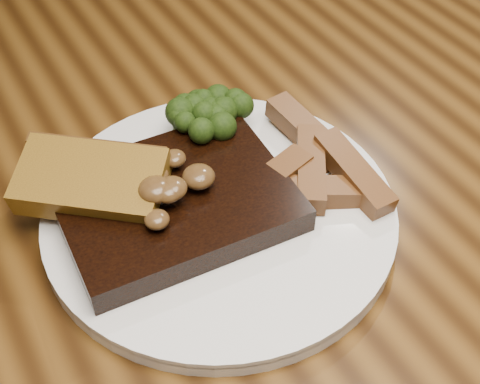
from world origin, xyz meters
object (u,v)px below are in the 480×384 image
object	(u,v)px
dining_table	(240,267)
chair_far	(103,75)
steak	(175,203)
garlic_bread	(95,199)
potato_wedges	(286,173)
plate	(220,215)

from	to	relation	value
dining_table	chair_far	world-z (taller)	chair_far
dining_table	steak	xyz separation A→B (m)	(-0.06, 0.00, 0.12)
steak	garlic_bread	size ratio (longest dim) A/B	1.56
dining_table	potato_wedges	xyz separation A→B (m)	(0.04, -0.01, 0.12)
chair_far	plate	xyz separation A→B (m)	(-0.10, -0.61, 0.28)
dining_table	garlic_bread	xyz separation A→B (m)	(-0.11, 0.04, 0.12)
dining_table	plate	distance (m)	0.10
chair_far	dining_table	bearing A→B (deg)	102.78
dining_table	chair_far	size ratio (longest dim) A/B	1.83
dining_table	potato_wedges	bearing A→B (deg)	-17.55
dining_table	plate	bearing A→B (deg)	-156.92
plate	chair_far	bearing A→B (deg)	81.06
dining_table	chair_far	bearing A→B (deg)	83.29
steak	potato_wedges	size ratio (longest dim) A/B	1.58
steak	potato_wedges	world-z (taller)	steak
garlic_bread	steak	bearing A→B (deg)	5.61
plate	garlic_bread	distance (m)	0.10
dining_table	chair_far	distance (m)	0.63
dining_table	steak	bearing A→B (deg)	177.06
dining_table	potato_wedges	size ratio (longest dim) A/B	14.08
garlic_bread	dining_table	bearing A→B (deg)	20.31
plate	garlic_bread	xyz separation A→B (m)	(-0.09, 0.05, 0.02)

